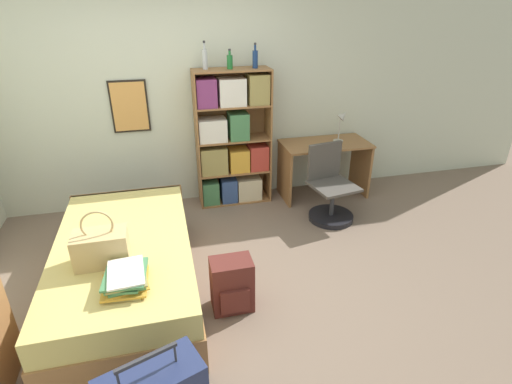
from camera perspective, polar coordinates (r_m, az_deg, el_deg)
The scene contains 13 objects.
ground_plane at distance 3.79m, azimuth -8.09°, elevation -12.53°, with size 14.00×14.00×0.00m, color #756051.
wall_back at distance 4.84m, azimuth -11.56°, elevation 13.06°, with size 10.00×0.09×2.60m.
bed at distance 3.67m, azimuth -18.01°, elevation -10.11°, with size 1.12×2.03×0.53m.
handbag at distance 3.23m, azimuth -21.23°, elevation -7.36°, with size 0.39×0.23×0.45m.
book_stack_on_bed at distance 2.98m, azimuth -18.11°, elevation -11.76°, with size 0.33×0.38×0.12m.
bookcase at distance 4.83m, azimuth -3.53°, elevation 7.25°, with size 0.88×0.33×1.63m.
bottle_green at distance 4.62m, azimuth -7.32°, elevation 18.39°, with size 0.06×0.06×0.30m.
bottle_brown at distance 4.62m, azimuth -3.77°, elevation 18.12°, with size 0.06×0.06×0.21m.
bottle_clear at distance 4.67m, azimuth -0.12°, elevation 18.53°, with size 0.06×0.06×0.27m.
desk at distance 5.16m, azimuth 9.72°, elevation 4.63°, with size 1.09×0.57×0.71m.
desk_lamp at distance 5.10m, azimuth 12.20°, elevation 9.95°, with size 0.17×0.12×0.40m.
desk_chair at distance 4.70m, azimuth 10.51°, elevation -0.68°, with size 0.55×0.55×0.87m.
backpack at distance 3.36m, azimuth -3.45°, elevation -13.13°, with size 0.34×0.26×0.46m.
Camera 1 is at (-0.20, -2.97, 2.35)m, focal length 28.00 mm.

